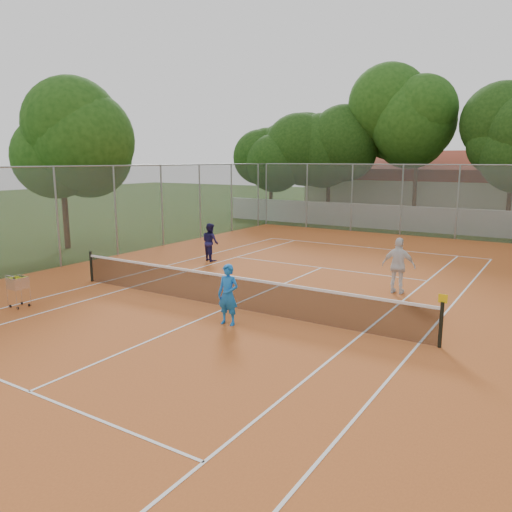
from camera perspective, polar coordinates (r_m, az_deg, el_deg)
The scene contains 12 objects.
ground at distance 14.67m, azimuth -3.15°, elevation -5.94°, with size 120.00×120.00×0.00m, color #1D360E.
court_pad at distance 14.66m, azimuth -3.15°, elevation -5.90°, with size 18.00×34.00×0.02m, color #B85923.
court_lines at distance 14.66m, azimuth -3.15°, elevation -5.85°, with size 10.98×23.78×0.01m, color white.
tennis_net at distance 14.53m, azimuth -3.17°, elevation -4.01°, with size 11.88×0.10×0.98m, color black.
perimeter_fence at distance 14.22m, azimuth -3.23°, elevation 1.80°, with size 18.00×34.00×4.00m, color slate.
boundary_wall at distance 31.69m, azimuth 17.20°, elevation 4.10°, with size 26.00×0.30×1.50m, color silver.
clubhouse at distance 41.73m, azimuth 18.32°, elevation 7.57°, with size 16.40×9.00×4.40m, color beige.
tropical_trees at distance 34.41m, azimuth 18.96°, elevation 11.60°, with size 29.00×19.00×10.00m, color black.
player_near at distance 12.96m, azimuth -3.21°, elevation -4.43°, with size 0.58×0.38×1.60m, color blue.
player_far_left at distance 21.25m, azimuth -5.24°, elevation 1.61°, with size 0.78×0.61×1.61m, color #1E1A4F.
player_far_right at distance 16.56m, azimuth 15.98°, elevation -1.08°, with size 1.06×0.44×1.81m, color white.
ball_hopper at distance 16.04m, azimuth -25.51°, elevation -3.62°, with size 0.48×0.48×0.99m, color silver.
Camera 1 is at (8.16, -11.42, 4.25)m, focal length 35.00 mm.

